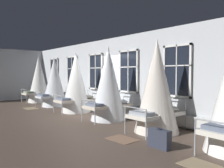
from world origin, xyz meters
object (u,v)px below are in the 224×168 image
at_px(cot_first, 39,80).
at_px(cot_third, 76,83).
at_px(cot_second, 55,82).
at_px(cot_fifth, 157,87).
at_px(cot_fourth, 108,84).
at_px(suitcase_dark, 159,139).

xyz_separation_m(cot_first, cot_third, (4.53, -0.06, -0.04)).
height_order(cot_first, cot_second, cot_first).
bearing_deg(cot_fifth, cot_fourth, 89.65).
xyz_separation_m(cot_third, cot_fifth, (4.62, 0.07, 0.03)).
xyz_separation_m(cot_first, cot_fifth, (9.15, 0.01, -0.01)).
bearing_deg(cot_fourth, cot_second, 88.47).
relative_size(cot_fifth, suitcase_dark, 4.85).
relative_size(cot_first, cot_fourth, 1.01).
distance_m(cot_first, cot_second, 2.24).
height_order(cot_third, cot_fifth, cot_fifth).
relative_size(cot_second, cot_third, 0.95).
height_order(cot_fifth, suitcase_dark, cot_fifth).
bearing_deg(suitcase_dark, cot_first, 171.93).
bearing_deg(cot_third, cot_second, 88.59).
bearing_deg(suitcase_dark, cot_third, 167.66).
distance_m(cot_first, suitcase_dark, 10.32).
bearing_deg(cot_second, cot_fourth, -91.72).
distance_m(cot_second, cot_third, 2.30).
bearing_deg(cot_first, cot_fourth, -91.06).
relative_size(cot_second, cot_fifth, 0.93).
xyz_separation_m(cot_fourth, suitcase_dark, (3.34, -1.07, -1.11)).
bearing_deg(cot_first, suitcase_dark, -96.99).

